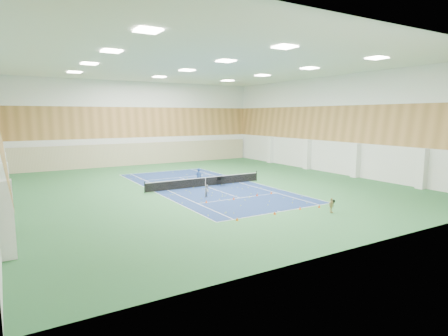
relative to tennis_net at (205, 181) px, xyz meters
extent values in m
plane|color=#2C6738|center=(0.00, 0.00, -0.55)|extent=(40.00, 40.00, 0.00)
cube|color=navy|center=(0.00, 0.00, -0.55)|extent=(10.97, 23.77, 0.01)
cube|color=#C6B793|center=(0.00, 19.75, 1.05)|extent=(35.40, 0.16, 3.20)
cube|color=#593319|center=(-17.92, -8.00, 0.55)|extent=(0.08, 1.80, 2.20)
cube|color=#593319|center=(-17.92, 0.00, 0.55)|extent=(0.08, 1.80, 2.20)
imported|color=navy|center=(-0.47, 0.60, 0.37)|extent=(0.68, 0.45, 1.84)
imported|color=#9C9EA5|center=(-2.23, -4.53, 0.00)|extent=(0.68, 0.64, 1.11)
imported|color=tan|center=(3.10, -14.02, 0.01)|extent=(0.70, 0.41, 1.12)
cone|color=#FF5B0D|center=(-3.35, -6.45, -0.44)|extent=(0.20, 0.20, 0.22)
cone|color=#FF4B0D|center=(-0.78, -6.64, -0.44)|extent=(0.20, 0.20, 0.22)
cone|color=#EB3C0C|center=(1.80, -6.48, -0.43)|extent=(0.21, 0.21, 0.23)
cone|color=#DA440B|center=(3.49, -6.36, -0.43)|extent=(0.23, 0.23, 0.25)
cone|color=orange|center=(-4.05, -12.22, -0.43)|extent=(0.21, 0.21, 0.23)
cone|color=#FF5C0D|center=(-0.81, -12.27, -0.44)|extent=(0.21, 0.21, 0.23)
cone|color=orange|center=(1.77, -12.13, -0.44)|extent=(0.20, 0.20, 0.22)
cone|color=#DC4A0B|center=(3.47, -12.44, -0.43)|extent=(0.21, 0.21, 0.24)
camera|label=1|loc=(-17.63, -33.14, 6.61)|focal=30.00mm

